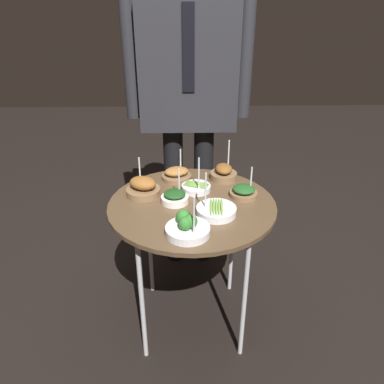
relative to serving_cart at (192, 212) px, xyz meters
The scene contains 11 objects.
ground_plane 0.60m from the serving_cart, ahead, with size 8.00×8.00×0.00m, color black.
serving_cart is the anchor object (origin of this frame).
bowl_spinach_back_right 0.10m from the serving_cart, behind, with size 0.11×0.11×0.14m.
bowl_roast_far_rim 0.28m from the serving_cart, 55.90° to the left, with size 0.12×0.12×0.18m.
bowl_asparagus_back_left 0.13m from the serving_cart, 79.18° to the left, with size 0.13×0.13×0.17m.
bowl_roast_center 0.23m from the serving_cart, 159.83° to the left, with size 0.15×0.14×0.16m.
bowl_spinach_near_rim 0.23m from the serving_cart, 12.72° to the left, with size 0.12×0.12×0.13m.
bowl_broccoli_mid_left 0.24m from the serving_cart, 95.63° to the right, with size 0.16×0.16×0.17m.
bowl_asparagus_mid_right 0.14m from the serving_cart, 45.47° to the right, with size 0.16×0.16×0.17m.
bowl_roast_front_center 0.25m from the serving_cart, 105.98° to the left, with size 0.13×0.13×0.13m.
waiter_figure 0.66m from the serving_cart, 90.74° to the left, with size 0.61×0.23×1.65m.
Camera 1 is at (-0.03, -1.34, 1.39)m, focal length 35.00 mm.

